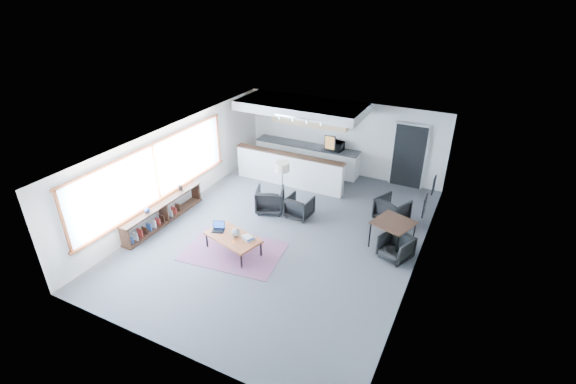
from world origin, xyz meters
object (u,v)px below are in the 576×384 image
at_px(book_stack, 248,238).
at_px(armchair_left, 270,199).
at_px(coffee_table, 233,237).
at_px(ceramic_pot, 236,233).
at_px(dining_chair_far, 392,211).
at_px(dining_table, 393,224).
at_px(laptop, 219,228).
at_px(microwave, 335,145).
at_px(armchair_right, 300,206).
at_px(dining_chair_near, 396,248).
at_px(floor_lamp, 282,168).

xyz_separation_m(book_stack, armchair_left, (-0.59, 2.19, -0.10)).
xyz_separation_m(coffee_table, armchair_left, (-0.18, 2.25, -0.03)).
bearing_deg(ceramic_pot, book_stack, 5.72).
relative_size(ceramic_pot, dining_chair_far, 0.34).
height_order(dining_table, dining_chair_far, dining_table).
relative_size(coffee_table, laptop, 4.16).
height_order(armchair_left, microwave, microwave).
bearing_deg(microwave, book_stack, -84.13).
bearing_deg(microwave, armchair_right, -79.34).
height_order(coffee_table, laptop, laptop).
height_order(laptop, ceramic_pot, ceramic_pot).
bearing_deg(dining_chair_near, ceramic_pot, -134.05).
bearing_deg(dining_chair_far, dining_table, 127.76).
bearing_deg(book_stack, coffee_table, -171.42).
height_order(coffee_table, microwave, microwave).
bearing_deg(book_stack, microwave, 88.00).
relative_size(armchair_right, dining_table, 0.62).
height_order(armchair_right, dining_table, dining_table).
relative_size(laptop, armchair_right, 0.54).
distance_m(laptop, book_stack, 0.91).
bearing_deg(ceramic_pot, microwave, 84.50).
distance_m(floor_lamp, microwave, 2.91).
distance_m(book_stack, dining_table, 3.67).
distance_m(ceramic_pot, book_stack, 0.34).
xyz_separation_m(coffee_table, dining_chair_far, (3.21, 3.28, -0.09)).
bearing_deg(armchair_right, book_stack, 85.03).
height_order(book_stack, microwave, microwave).
bearing_deg(dining_chair_near, laptop, -137.65).
relative_size(coffee_table, floor_lamp, 1.07).
distance_m(ceramic_pot, armchair_right, 2.42).
xyz_separation_m(armchair_left, floor_lamp, (0.22, 0.37, 0.88)).
xyz_separation_m(dining_table, dining_chair_far, (-0.31, 1.28, -0.35)).
bearing_deg(microwave, laptop, -93.63).
bearing_deg(dining_chair_far, laptop, 64.74).
xyz_separation_m(laptop, armchair_left, (0.32, 2.16, -0.13)).
bearing_deg(armchair_right, laptop, 64.51).
bearing_deg(dining_table, armchair_right, 173.09).
distance_m(laptop, ceramic_pot, 0.58).
xyz_separation_m(laptop, armchair_right, (1.25, 2.24, -0.18)).
relative_size(book_stack, armchair_left, 0.45).
height_order(book_stack, armchair_left, armchair_left).
relative_size(coffee_table, armchair_right, 2.24).
height_order(dining_chair_near, dining_chair_far, dining_chair_far).
relative_size(armchair_right, dining_chair_near, 1.17).
distance_m(floor_lamp, dining_table, 3.58).
bearing_deg(book_stack, armchair_right, 81.46).
xyz_separation_m(ceramic_pot, book_stack, (0.33, 0.03, -0.07)).
distance_m(book_stack, armchair_right, 2.31).
xyz_separation_m(armchair_left, dining_chair_far, (3.39, 1.03, -0.06)).
bearing_deg(laptop, dining_chair_near, -0.58).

